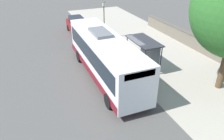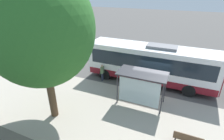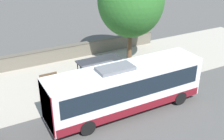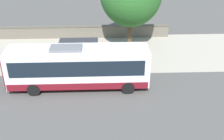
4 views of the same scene
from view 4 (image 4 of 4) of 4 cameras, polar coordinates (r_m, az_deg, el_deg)
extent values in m
plane|color=#514F4C|center=(24.60, -7.70, -0.91)|extent=(120.00, 120.00, 0.00)
cube|color=#ADA393|center=(28.58, -6.98, 3.55)|extent=(9.00, 44.00, 0.02)
cube|color=#6B6356|center=(32.06, -6.55, 7.66)|extent=(0.50, 20.00, 1.31)
cube|color=#5B5449|center=(31.82, -6.62, 8.83)|extent=(0.60, 20.00, 0.08)
cube|color=white|center=(21.97, -6.88, 0.84)|extent=(2.51, 10.91, 2.82)
cube|color=black|center=(21.80, -6.94, 1.69)|extent=(2.55, 10.04, 1.24)
cube|color=maroon|center=(22.51, -6.72, -1.70)|extent=(2.55, 10.69, 0.56)
cube|color=maroon|center=(23.07, -20.43, 0.55)|extent=(2.55, 0.06, 2.70)
cube|color=black|center=(21.68, 7.38, 3.73)|extent=(1.88, 0.08, 0.39)
cube|color=slate|center=(21.40, -9.31, 4.40)|extent=(1.25, 2.40, 0.22)
cylinder|color=black|center=(23.65, 2.76, -0.57)|extent=(0.30, 1.00, 1.00)
cylinder|color=black|center=(21.64, 3.26, -3.61)|extent=(0.30, 1.00, 1.00)
cylinder|color=black|center=(24.15, -14.53, -0.88)|extent=(0.30, 1.00, 1.00)
cylinder|color=black|center=(22.18, -15.64, -3.86)|extent=(0.30, 1.00, 1.00)
cylinder|color=#2D2D33|center=(24.92, -10.37, 2.36)|extent=(0.08, 0.08, 2.38)
cylinder|color=#2D2D33|center=(24.66, -3.16, 2.52)|extent=(0.08, 0.08, 2.38)
cylinder|color=#2D2D33|center=(26.22, -9.99, 3.76)|extent=(0.08, 0.08, 2.38)
cylinder|color=#2D2D33|center=(25.97, -3.13, 3.93)|extent=(0.08, 0.08, 2.38)
cube|color=#2D2D33|center=(24.89, -6.84, 5.72)|extent=(1.76, 3.42, 0.08)
cube|color=silver|center=(25.98, -6.59, 4.07)|extent=(0.03, 2.81, 1.90)
cylinder|color=#2D3347|center=(24.13, 2.83, -0.26)|extent=(0.12, 0.12, 0.77)
cylinder|color=#2D3347|center=(23.99, 2.87, -0.44)|extent=(0.12, 0.12, 0.77)
cube|color=#59724C|center=(23.73, 2.89, 1.12)|extent=(0.34, 0.22, 0.62)
sphere|color=tan|center=(23.54, 2.91, 2.02)|extent=(0.21, 0.21, 0.21)
cube|color=brown|center=(28.65, -12.89, 4.04)|extent=(0.40, 1.48, 0.06)
cube|color=brown|center=(28.71, -12.88, 4.60)|extent=(0.04, 1.48, 0.40)
cube|color=black|center=(28.85, -13.99, 3.60)|extent=(0.32, 0.06, 0.45)
cube|color=black|center=(28.63, -11.68, 3.67)|extent=(0.32, 0.06, 0.45)
cylinder|color=brown|center=(28.46, 3.63, 8.12)|extent=(0.47, 0.47, 4.16)
camera|label=1|loc=(19.02, 39.23, 12.59)|focal=35.00mm
camera|label=2|loc=(34.08, -10.34, 21.02)|focal=28.00mm
camera|label=3|loc=(11.86, -65.51, 6.87)|focal=45.00mm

